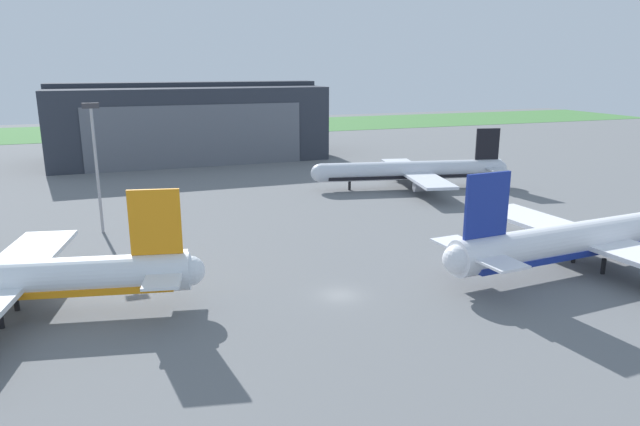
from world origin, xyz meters
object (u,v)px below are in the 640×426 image
object	(u,v)px
maintenance_hangar	(189,122)
airliner_near_left	(601,237)
airliner_far_right	(412,171)
apron_light_mast	(96,159)

from	to	relation	value
maintenance_hangar	airliner_near_left	world-z (taller)	maintenance_hangar
airliner_near_left	airliner_far_right	size ratio (longest dim) A/B	1.17
maintenance_hangar	airliner_far_right	xyz separation A→B (m)	(38.38, -55.80, -6.20)
airliner_far_right	apron_light_mast	size ratio (longest dim) A/B	2.10
maintenance_hangar	apron_light_mast	world-z (taller)	maintenance_hangar
apron_light_mast	airliner_far_right	bearing A→B (deg)	11.89
airliner_near_left	airliner_far_right	bearing A→B (deg)	89.52
maintenance_hangar	airliner_near_left	xyz separation A→B (m)	(37.96, -106.26, -5.85)
airliner_near_left	apron_light_mast	size ratio (longest dim) A/B	2.46
airliner_near_left	airliner_far_right	xyz separation A→B (m)	(0.42, 50.46, -0.35)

